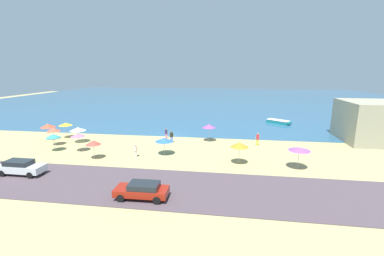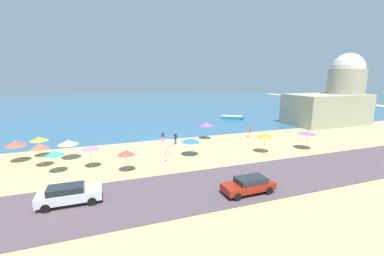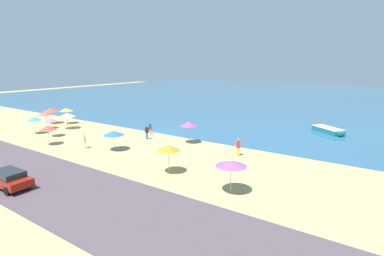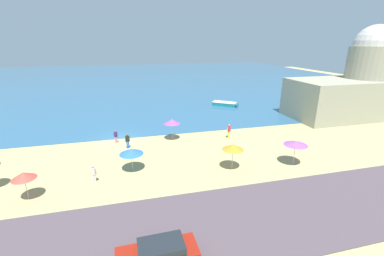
# 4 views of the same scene
# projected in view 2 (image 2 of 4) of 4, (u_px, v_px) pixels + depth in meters

# --- Properties ---
(ground_plane) EXTENTS (160.00, 160.00, 0.00)m
(ground_plane) POSITION_uv_depth(u_px,v_px,m) (163.00, 140.00, 39.30)
(ground_plane) COLOR tan
(sea) EXTENTS (150.00, 110.00, 0.05)m
(sea) POSITION_uv_depth(u_px,v_px,m) (125.00, 103.00, 89.91)
(sea) COLOR #2C5B7D
(sea) RESTS_ON ground_plane
(coastal_road) EXTENTS (80.00, 8.00, 0.06)m
(coastal_road) POSITION_uv_depth(u_px,v_px,m) (210.00, 187.00, 22.73)
(coastal_road) COLOR #4E4047
(coastal_road) RESTS_ON ground_plane
(beach_umbrella_0) EXTENTS (2.01, 2.01, 2.61)m
(beach_umbrella_0) POSITION_uv_depth(u_px,v_px,m) (265.00, 135.00, 32.41)
(beach_umbrella_0) COLOR #B2B2B7
(beach_umbrella_0) RESTS_ON ground_plane
(beach_umbrella_1) EXTENTS (1.77, 1.77, 2.50)m
(beach_umbrella_1) POSITION_uv_depth(u_px,v_px,m) (90.00, 148.00, 27.00)
(beach_umbrella_1) COLOR #B2B2B7
(beach_umbrella_1) RESTS_ON ground_plane
(beach_umbrella_2) EXTENTS (2.22, 2.22, 2.26)m
(beach_umbrella_2) POSITION_uv_depth(u_px,v_px,m) (191.00, 140.00, 31.25)
(beach_umbrella_2) COLOR #B2B2B7
(beach_umbrella_2) RESTS_ON ground_plane
(beach_umbrella_3) EXTENTS (1.76, 1.76, 2.37)m
(beach_umbrella_3) POSITION_uv_depth(u_px,v_px,m) (126.00, 152.00, 26.02)
(beach_umbrella_3) COLOR #B2B2B7
(beach_umbrella_3) RESTS_ON ground_plane
(beach_umbrella_4) EXTENTS (2.17, 2.17, 2.53)m
(beach_umbrella_4) POSITION_uv_depth(u_px,v_px,m) (16.00, 143.00, 28.85)
(beach_umbrella_4) COLOR #B2B2B7
(beach_umbrella_4) RESTS_ON ground_plane
(beach_umbrella_5) EXTENTS (1.81, 1.81, 2.36)m
(beach_umbrella_5) POSITION_uv_depth(u_px,v_px,m) (54.00, 153.00, 25.67)
(beach_umbrella_5) COLOR #B2B2B7
(beach_umbrella_5) RESTS_ON ground_plane
(beach_umbrella_6) EXTENTS (2.26, 2.26, 2.35)m
(beach_umbrella_6) POSITION_uv_depth(u_px,v_px,m) (68.00, 142.00, 29.90)
(beach_umbrella_6) COLOR #B2B2B7
(beach_umbrella_6) RESTS_ON ground_plane
(beach_umbrella_7) EXTENTS (2.02, 2.02, 2.68)m
(beach_umbrella_7) POSITION_uv_depth(u_px,v_px,m) (207.00, 124.00, 39.28)
(beach_umbrella_7) COLOR #B2B2B7
(beach_umbrella_7) RESTS_ON ground_plane
(beach_umbrella_8) EXTENTS (1.83, 1.83, 2.63)m
(beach_umbrella_8) POSITION_uv_depth(u_px,v_px,m) (40.00, 146.00, 27.29)
(beach_umbrella_8) COLOR #B2B2B7
(beach_umbrella_8) RESTS_ON ground_plane
(beach_umbrella_9) EXTENTS (2.29, 2.29, 2.50)m
(beach_umbrella_9) POSITION_uv_depth(u_px,v_px,m) (308.00, 133.00, 33.98)
(beach_umbrella_9) COLOR #B2B2B7
(beach_umbrella_9) RESTS_ON ground_plane
(beach_umbrella_10) EXTENTS (2.00, 2.00, 2.50)m
(beach_umbrella_10) POSITION_uv_depth(u_px,v_px,m) (39.00, 139.00, 30.68)
(beach_umbrella_10) COLOR #B2B2B7
(beach_umbrella_10) RESTS_ON ground_plane
(bather_0) EXTENTS (0.54, 0.33, 1.82)m
(bather_0) POSITION_uv_depth(u_px,v_px,m) (250.00, 131.00, 40.85)
(bather_0) COLOR yellow
(bather_0) RESTS_ON ground_plane
(bather_1) EXTENTS (0.53, 0.35, 1.74)m
(bather_1) POSITION_uv_depth(u_px,v_px,m) (175.00, 138.00, 36.48)
(bather_1) COLOR blue
(bather_1) RESTS_ON ground_plane
(bather_2) EXTENTS (0.54, 0.33, 1.58)m
(bather_2) POSITION_uv_depth(u_px,v_px,m) (168.00, 154.00, 29.11)
(bather_2) COLOR #F9D6D1
(bather_2) RESTS_ON ground_plane
(bather_3) EXTENTS (0.52, 0.36, 1.60)m
(bather_3) POSITION_uv_depth(u_px,v_px,m) (163.00, 136.00, 37.96)
(bather_3) COLOR pink
(bather_3) RESTS_ON ground_plane
(parked_car_0) EXTENTS (4.61, 1.80, 1.49)m
(parked_car_0) POSITION_uv_depth(u_px,v_px,m) (69.00, 194.00, 19.44)
(parked_car_0) COLOR silver
(parked_car_0) RESTS_ON coastal_road
(parked_car_1) EXTENTS (4.44, 1.95, 1.35)m
(parked_car_1) POSITION_uv_depth(u_px,v_px,m) (249.00, 185.00, 21.30)
(parked_car_1) COLOR maroon
(parked_car_1) RESTS_ON coastal_road
(skiff_nearshore) EXTENTS (4.66, 4.13, 0.69)m
(skiff_nearshore) POSITION_uv_depth(u_px,v_px,m) (232.00, 117.00, 57.76)
(skiff_nearshore) COLOR #1A7D7E
(skiff_nearshore) RESTS_ON sea
(harbor_fortress) EXTENTS (16.02, 8.75, 14.07)m
(harbor_fortress) POSITION_uv_depth(u_px,v_px,m) (336.00, 99.00, 52.01)
(harbor_fortress) COLOR gray
(harbor_fortress) RESTS_ON ground_plane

